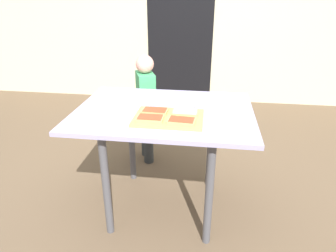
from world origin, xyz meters
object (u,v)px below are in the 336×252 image
dining_table (164,123)px  pizza_slice_far_right (185,112)px  plate_white_right (210,107)px  child_left (146,103)px  pizza_slice_near_right (182,121)px  pizza_slice_far_left (155,111)px  pizza_slice_near_left (150,118)px  cutting_board (169,118)px  plate_white_left (135,104)px

dining_table → pizza_slice_far_right: (0.15, -0.10, 0.12)m
plate_white_right → child_left: (-0.57, 0.60, -0.22)m
pizza_slice_far_right → pizza_slice_near_right: size_ratio=0.96×
pizza_slice_near_right → child_left: (-0.41, 0.90, -0.24)m
pizza_slice_far_left → pizza_slice_near_right: bearing=-36.2°
pizza_slice_near_left → dining_table: bearing=77.1°
dining_table → pizza_slice_near_left: size_ratio=7.28×
cutting_board → plate_white_right: cutting_board is taller
dining_table → plate_white_right: 0.33m
pizza_slice_near_right → pizza_slice_near_left: same height
dining_table → plate_white_right: bearing=14.3°
cutting_board → plate_white_left: (-0.26, 0.22, -0.00)m
dining_table → pizza_slice_near_right: bearing=-59.0°
pizza_slice_near_right → child_left: child_left is taller
pizza_slice_far_left → pizza_slice_far_right: size_ratio=1.02×
pizza_slice_near_left → cutting_board: bearing=31.3°
cutting_board → child_left: bearing=111.2°
child_left → plate_white_left: bearing=-84.3°
pizza_slice_far_left → pizza_slice_far_right: bearing=0.4°
pizza_slice_far_right → plate_white_right: (0.15, 0.17, -0.02)m
pizza_slice_far_right → pizza_slice_near_right: (-0.01, -0.13, 0.00)m
dining_table → pizza_slice_far_left: bearing=-113.6°
pizza_slice_far_left → pizza_slice_far_right: 0.19m
pizza_slice_far_left → dining_table: bearing=66.4°
pizza_slice_near_right → plate_white_left: (-0.35, 0.29, -0.02)m
pizza_slice_near_right → plate_white_right: (0.16, 0.31, -0.02)m
child_left → pizza_slice_far_right: bearing=-61.6°
child_left → pizza_slice_near_left: bearing=-76.2°
dining_table → pizza_slice_far_left: size_ratio=7.12×
plate_white_left → plate_white_right: (0.51, 0.02, 0.00)m
cutting_board → pizza_slice_near_right: pizza_slice_near_right is taller
pizza_slice_far_right → plate_white_left: (-0.35, 0.16, -0.02)m
plate_white_right → plate_white_left: bearing=-178.1°
pizza_slice_far_right → pizza_slice_near_left: (-0.20, -0.12, 0.00)m
cutting_board → plate_white_right: (0.25, 0.23, -0.00)m
pizza_slice_far_left → pizza_slice_near_right: same height
cutting_board → pizza_slice_near_left: (-0.10, -0.06, 0.02)m
pizza_slice_far_left → pizza_slice_near_left: size_ratio=1.02×
child_left → pizza_slice_near_right: bearing=-65.7°
plate_white_left → pizza_slice_far_right: bearing=-23.6°
pizza_slice_near_right → plate_white_right: size_ratio=0.78×
pizza_slice_near_right → plate_white_left: pizza_slice_near_right is taller
dining_table → pizza_slice_near_right: size_ratio=7.02×
pizza_slice_far_right → pizza_slice_near_left: same height
dining_table → pizza_slice_near_right: pizza_slice_near_right is taller
dining_table → pizza_slice_far_left: pizza_slice_far_left is taller
cutting_board → dining_table: bearing=108.6°
pizza_slice_far_right → child_left: size_ratio=0.16×
cutting_board → pizza_slice_far_left: (-0.10, 0.06, 0.02)m
pizza_slice_far_left → child_left: bearing=106.4°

